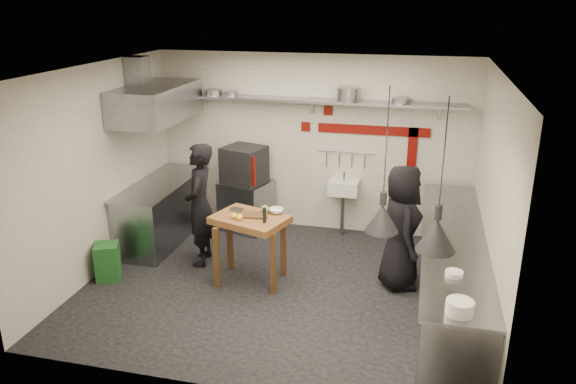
% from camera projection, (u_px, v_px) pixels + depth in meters
% --- Properties ---
extents(floor, '(5.00, 5.00, 0.00)m').
position_uv_depth(floor, '(279.00, 286.00, 7.39)').
color(floor, black).
rests_on(floor, ground).
extents(ceiling, '(5.00, 5.00, 0.00)m').
position_uv_depth(ceiling, '(278.00, 70.00, 6.46)').
color(ceiling, silver).
rests_on(ceiling, floor).
extents(wall_back, '(5.00, 0.04, 2.80)m').
position_uv_depth(wall_back, '(312.00, 144.00, 8.85)').
color(wall_back, beige).
rests_on(wall_back, floor).
extents(wall_front, '(5.00, 0.04, 2.80)m').
position_uv_depth(wall_front, '(219.00, 258.00, 5.00)').
color(wall_front, beige).
rests_on(wall_front, floor).
extents(wall_left, '(0.04, 4.20, 2.80)m').
position_uv_depth(wall_left, '(97.00, 171.00, 7.48)').
color(wall_left, beige).
rests_on(wall_left, floor).
extents(wall_right, '(0.04, 4.20, 2.80)m').
position_uv_depth(wall_right, '(491.00, 202.00, 6.36)').
color(wall_right, beige).
rests_on(wall_right, floor).
extents(red_band_horiz, '(1.70, 0.02, 0.14)m').
position_uv_depth(red_band_horiz, '(373.00, 130.00, 8.52)').
color(red_band_horiz, '#610A06').
rests_on(red_band_horiz, wall_back).
extents(red_band_vert, '(0.14, 0.02, 1.10)m').
position_uv_depth(red_band_vert, '(411.00, 163.00, 8.55)').
color(red_band_vert, '#610A06').
rests_on(red_band_vert, wall_back).
extents(red_tile_a, '(0.14, 0.02, 0.14)m').
position_uv_depth(red_tile_a, '(328.00, 110.00, 8.59)').
color(red_tile_a, '#610A06').
rests_on(red_tile_a, wall_back).
extents(red_tile_b, '(0.14, 0.02, 0.14)m').
position_uv_depth(red_tile_b, '(306.00, 127.00, 8.76)').
color(red_tile_b, '#610A06').
rests_on(red_tile_b, wall_back).
extents(back_shelf, '(4.60, 0.34, 0.04)m').
position_uv_depth(back_shelf, '(310.00, 101.00, 8.45)').
color(back_shelf, slate).
rests_on(back_shelf, wall_back).
extents(shelf_bracket_left, '(0.04, 0.06, 0.24)m').
position_uv_depth(shelf_bracket_left, '(197.00, 100.00, 9.04)').
color(shelf_bracket_left, slate).
rests_on(shelf_bracket_left, wall_back).
extents(shelf_bracket_mid, '(0.04, 0.06, 0.24)m').
position_uv_depth(shelf_bracket_mid, '(312.00, 105.00, 8.62)').
color(shelf_bracket_mid, slate).
rests_on(shelf_bracket_mid, wall_back).
extents(shelf_bracket_right, '(0.04, 0.06, 0.24)m').
position_uv_depth(shelf_bracket_right, '(440.00, 111.00, 8.19)').
color(shelf_bracket_right, slate).
rests_on(shelf_bracket_right, wall_back).
extents(pan_far_left, '(0.30, 0.30, 0.09)m').
position_uv_depth(pan_far_left, '(214.00, 92.00, 8.77)').
color(pan_far_left, slate).
rests_on(pan_far_left, back_shelf).
extents(pan_mid_left, '(0.29, 0.29, 0.07)m').
position_uv_depth(pan_mid_left, '(231.00, 94.00, 8.71)').
color(pan_mid_left, slate).
rests_on(pan_mid_left, back_shelf).
extents(stock_pot, '(0.42, 0.42, 0.20)m').
position_uv_depth(stock_pot, '(348.00, 94.00, 8.28)').
color(stock_pot, slate).
rests_on(stock_pot, back_shelf).
extents(pan_right, '(0.32, 0.32, 0.08)m').
position_uv_depth(pan_right, '(401.00, 100.00, 8.12)').
color(pan_right, slate).
rests_on(pan_right, back_shelf).
extents(oven_stand, '(0.88, 0.83, 0.80)m').
position_uv_depth(oven_stand, '(247.00, 205.00, 9.11)').
color(oven_stand, slate).
rests_on(oven_stand, floor).
extents(combi_oven, '(0.73, 0.70, 0.58)m').
position_uv_depth(combi_oven, '(244.00, 165.00, 8.85)').
color(combi_oven, black).
rests_on(combi_oven, oven_stand).
extents(oven_door, '(0.45, 0.16, 0.46)m').
position_uv_depth(oven_door, '(242.00, 169.00, 8.62)').
color(oven_door, '#610A06').
rests_on(oven_door, combi_oven).
extents(oven_glass, '(0.34, 0.11, 0.34)m').
position_uv_depth(oven_glass, '(238.00, 170.00, 8.60)').
color(oven_glass, black).
rests_on(oven_glass, oven_door).
extents(hand_sink, '(0.46, 0.34, 0.22)m').
position_uv_depth(hand_sink, '(344.00, 187.00, 8.77)').
color(hand_sink, silver).
rests_on(hand_sink, wall_back).
extents(sink_tap, '(0.03, 0.03, 0.14)m').
position_uv_depth(sink_tap, '(344.00, 176.00, 8.71)').
color(sink_tap, slate).
rests_on(sink_tap, hand_sink).
extents(sink_drain, '(0.06, 0.06, 0.66)m').
position_uv_depth(sink_drain, '(342.00, 214.00, 8.87)').
color(sink_drain, slate).
rests_on(sink_drain, floor).
extents(utensil_rail, '(0.90, 0.02, 0.02)m').
position_uv_depth(utensil_rail, '(346.00, 152.00, 8.71)').
color(utensil_rail, slate).
rests_on(utensil_rail, wall_back).
extents(counter_right, '(0.70, 3.80, 0.90)m').
position_uv_depth(counter_right, '(451.00, 273.00, 6.76)').
color(counter_right, slate).
rests_on(counter_right, floor).
extents(counter_right_top, '(0.76, 3.90, 0.03)m').
position_uv_depth(counter_right_top, '(455.00, 238.00, 6.60)').
color(counter_right_top, slate).
rests_on(counter_right_top, counter_right).
extents(plate_stack, '(0.26, 0.26, 0.13)m').
position_uv_depth(plate_stack, '(460.00, 307.00, 4.98)').
color(plate_stack, silver).
rests_on(plate_stack, counter_right_top).
extents(small_bowl_right, '(0.21, 0.21, 0.05)m').
position_uv_depth(small_bowl_right, '(454.00, 274.00, 5.67)').
color(small_bowl_right, silver).
rests_on(small_bowl_right, counter_right_top).
extents(counter_left, '(0.70, 1.90, 0.90)m').
position_uv_depth(counter_left, '(162.00, 212.00, 8.68)').
color(counter_left, slate).
rests_on(counter_left, floor).
extents(counter_left_top, '(0.76, 2.00, 0.03)m').
position_uv_depth(counter_left_top, '(159.00, 183.00, 8.53)').
color(counter_left_top, slate).
rests_on(counter_left_top, counter_left).
extents(extractor_hood, '(0.78, 1.60, 0.50)m').
position_uv_depth(extractor_hood, '(156.00, 103.00, 8.11)').
color(extractor_hood, slate).
rests_on(extractor_hood, ceiling).
extents(hood_duct, '(0.28, 0.28, 0.50)m').
position_uv_depth(hood_duct, '(138.00, 74.00, 8.03)').
color(hood_duct, slate).
rests_on(hood_duct, ceiling).
extents(green_bin, '(0.40, 0.40, 0.50)m').
position_uv_depth(green_bin, '(108.00, 262.00, 7.50)').
color(green_bin, '#1B501F').
rests_on(green_bin, floor).
extents(prep_table, '(1.07, 0.89, 0.92)m').
position_uv_depth(prep_table, '(251.00, 249.00, 7.38)').
color(prep_table, brown).
rests_on(prep_table, floor).
extents(cutting_board, '(0.36, 0.27, 0.02)m').
position_uv_depth(cutting_board, '(255.00, 215.00, 7.25)').
color(cutting_board, '#493019').
rests_on(cutting_board, prep_table).
extents(pepper_mill, '(0.06, 0.06, 0.20)m').
position_uv_depth(pepper_mill, '(265.00, 215.00, 7.01)').
color(pepper_mill, black).
rests_on(pepper_mill, prep_table).
extents(lemon_a, '(0.09, 0.09, 0.08)m').
position_uv_depth(lemon_a, '(234.00, 216.00, 7.15)').
color(lemon_a, '#FFAB2F').
rests_on(lemon_a, prep_table).
extents(lemon_b, '(0.10, 0.10, 0.08)m').
position_uv_depth(lemon_b, '(240.00, 217.00, 7.10)').
color(lemon_b, '#FFAB2F').
rests_on(lemon_b, prep_table).
extents(veg_ball, '(0.14, 0.14, 0.11)m').
position_uv_depth(veg_ball, '(265.00, 209.00, 7.34)').
color(veg_ball, '#699B3A').
rests_on(veg_ball, prep_table).
extents(steel_tray, '(0.19, 0.14, 0.03)m').
position_uv_depth(steel_tray, '(237.00, 210.00, 7.42)').
color(steel_tray, slate).
rests_on(steel_tray, prep_table).
extents(bowl, '(0.25, 0.25, 0.06)m').
position_uv_depth(bowl, '(276.00, 211.00, 7.34)').
color(bowl, silver).
rests_on(bowl, prep_table).
extents(heat_lamp_near, '(0.37, 0.37, 1.50)m').
position_uv_depth(heat_lamp_near, '(385.00, 162.00, 5.58)').
color(heat_lamp_near, black).
rests_on(heat_lamp_near, ceiling).
extents(heat_lamp_far, '(0.40, 0.40, 1.45)m').
position_uv_depth(heat_lamp_far, '(442.00, 177.00, 5.03)').
color(heat_lamp_far, black).
rests_on(heat_lamp_far, ceiling).
extents(chef_left, '(0.53, 0.70, 1.74)m').
position_uv_depth(chef_left, '(200.00, 205.00, 7.77)').
color(chef_left, black).
rests_on(chef_left, floor).
extents(chef_right, '(0.71, 0.91, 1.64)m').
position_uv_depth(chef_right, '(401.00, 227.00, 7.15)').
color(chef_right, black).
rests_on(chef_right, floor).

